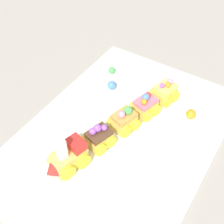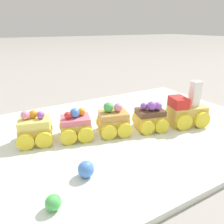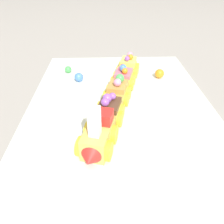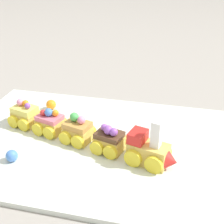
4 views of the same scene
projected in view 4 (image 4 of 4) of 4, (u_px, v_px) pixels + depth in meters
The scene contains 9 objects.
ground_plane at pixel (91, 144), 0.76m from camera, with size 10.00×10.00×0.00m, color gray.
display_board at pixel (91, 142), 0.76m from camera, with size 0.67×0.47×0.01m, color silver.
cake_train_locomotive at pixel (150, 151), 0.66m from camera, with size 0.12×0.08×0.11m.
cake_car_chocolate at pixel (109, 141), 0.71m from camera, with size 0.08×0.08×0.07m.
cake_car_caramel at pixel (78, 131), 0.74m from camera, with size 0.08×0.08×0.07m.
cake_car_strawberry at pixel (50, 123), 0.78m from camera, with size 0.08×0.08×0.07m.
cake_car_lemon at pixel (25, 116), 0.81m from camera, with size 0.08×0.08×0.07m.
gumball_orange at pixel (51, 105), 0.89m from camera, with size 0.03×0.03×0.03m, color orange.
gumball_blue at pixel (12, 156), 0.68m from camera, with size 0.03×0.03×0.03m, color #4C84E0.
Camera 4 is at (0.20, -0.61, 0.43)m, focal length 50.00 mm.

